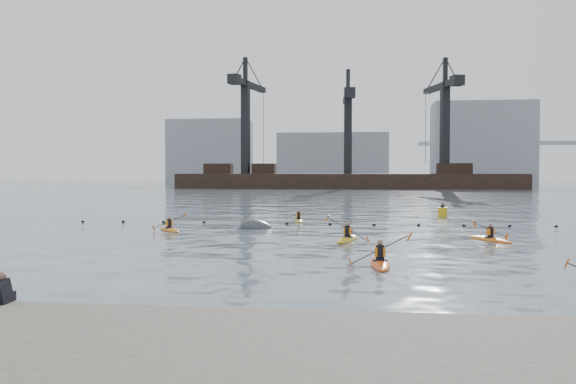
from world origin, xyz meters
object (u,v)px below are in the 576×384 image
object	(u,v)px
kayaker_5	(299,220)
mooring_buoy	(257,228)
kayaker_2	(169,229)
nav_buoy	(442,212)
kayaker_0	(380,262)
kayaker_4	(490,239)
kayaker_3	(348,238)

from	to	relation	value
kayaker_5	mooring_buoy	bearing A→B (deg)	-119.11
kayaker_5	mooring_buoy	world-z (taller)	kayaker_5
kayaker_2	nav_buoy	world-z (taller)	nav_buoy
mooring_buoy	nav_buoy	size ratio (longest dim) A/B	1.69
kayaker_0	kayaker_2	distance (m)	17.75
kayaker_4	kayaker_2	bearing A→B (deg)	-37.39
kayaker_0	kayaker_4	xyz separation A→B (m)	(6.08, 9.21, -0.01)
kayaker_0	kayaker_5	xyz separation A→B (m)	(-5.40, 20.33, -0.02)
kayaker_2	mooring_buoy	bearing A→B (deg)	-13.66
kayaker_4	kayaker_0	bearing A→B (deg)	28.90
kayaker_0	kayaker_2	world-z (taller)	kayaker_0
mooring_buoy	kayaker_3	bearing A→B (deg)	-45.65
kayaker_2	kayaker_4	bearing A→B (deg)	-46.19
kayaker_0	kayaker_3	bearing A→B (deg)	97.73
kayaker_5	kayaker_4	bearing A→B (deg)	-52.79
kayaker_3	kayaker_5	distance (m)	12.53
nav_buoy	mooring_buoy	bearing A→B (deg)	-139.76
kayaker_2	kayaker_5	bearing A→B (deg)	10.88
kayaker_3	nav_buoy	size ratio (longest dim) A/B	2.73
kayaker_2	kayaker_4	xyz separation A→B (m)	(18.76, -3.21, 0.01)
kayaker_3	mooring_buoy	world-z (taller)	kayaker_3
kayaker_2	kayaker_5	world-z (taller)	kayaker_2
kayaker_4	nav_buoy	xyz separation A→B (m)	(-0.42, 16.55, 0.30)
kayaker_3	mooring_buoy	bearing A→B (deg)	147.19
nav_buoy	kayaker_4	bearing A→B (deg)	-88.56
kayaker_2	kayaker_5	distance (m)	10.74
kayaker_5	mooring_buoy	size ratio (longest dim) A/B	1.40
kayaker_2	mooring_buoy	distance (m)	5.58
mooring_buoy	kayaker_5	bearing A→B (deg)	69.61
kayaker_0	kayaker_2	size ratio (longest dim) A/B	1.25
kayaker_2	kayaker_3	bearing A→B (deg)	-56.20
kayaker_3	nav_buoy	world-z (taller)	kayaker_3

